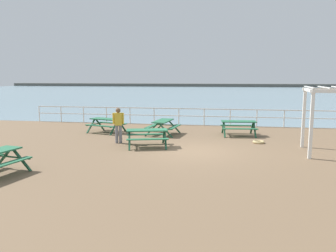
{
  "coord_description": "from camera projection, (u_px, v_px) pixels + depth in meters",
  "views": [
    {
      "loc": [
        1.35,
        -13.84,
        3.09
      ],
      "look_at": [
        -1.3,
        1.6,
        0.8
      ],
      "focal_mm": 36.08,
      "sensor_mm": 36.0,
      "label": 1
    }
  ],
  "objects": [
    {
      "name": "picnic_table_far_right",
      "position": [
        163.0,
        124.0,
        18.09
      ],
      "size": [
        1.73,
        1.97,
        0.8
      ],
      "rotation": [
        0.0,
        0.0,
        1.45
      ],
      "color": "#286B47",
      "rests_on": "ground"
    },
    {
      "name": "visitor",
      "position": [
        118.0,
        123.0,
        15.72
      ],
      "size": [
        0.52,
        0.29,
        1.66
      ],
      "rotation": [
        0.0,
        0.0,
        1.81
      ],
      "color": "slate",
      "rests_on": "ground"
    },
    {
      "name": "picnic_table_near_right",
      "position": [
        239.0,
        125.0,
        17.86
      ],
      "size": [
        1.95,
        1.71,
        0.8
      ],
      "rotation": [
        0.0,
        0.0,
        0.11
      ],
      "color": "#286B47",
      "rests_on": "ground"
    },
    {
      "name": "distant_shoreline",
      "position": [
        222.0,
        87.0,
        107.55
      ],
      "size": [
        142.0,
        6.0,
        1.8
      ],
      "primitive_type": "cube",
      "color": "#4C4C47",
      "rests_on": "ground"
    },
    {
      "name": "picnic_table_near_left",
      "position": [
        106.0,
        122.0,
        18.87
      ],
      "size": [
        2.15,
        1.95,
        0.8
      ],
      "rotation": [
        0.0,
        0.0,
        -0.29
      ],
      "color": "#286B47",
      "rests_on": "ground"
    },
    {
      "name": "rope_coil",
      "position": [
        259.0,
        142.0,
        15.86
      ],
      "size": [
        0.55,
        0.55,
        0.11
      ],
      "primitive_type": "torus",
      "color": "tan",
      "rests_on": "ground"
    },
    {
      "name": "picnic_table_mid_centre",
      "position": [
        147.0,
        134.0,
        14.97
      ],
      "size": [
        2.14,
        1.93,
        0.8
      ],
      "rotation": [
        0.0,
        0.0,
        0.27
      ],
      "color": "#286B47",
      "rests_on": "ground"
    },
    {
      "name": "ground_plane",
      "position": [
        192.0,
        153.0,
        14.18
      ],
      "size": [
        30.0,
        24.0,
        0.2
      ],
      "primitive_type": "cube",
      "color": "brown"
    },
    {
      "name": "sea_band",
      "position": [
        219.0,
        93.0,
        65.61
      ],
      "size": [
        142.0,
        90.0,
        0.01
      ],
      "primitive_type": "cube",
      "color": "gray",
      "rests_on": "ground"
    },
    {
      "name": "seaward_railing",
      "position": [
        204.0,
        114.0,
        21.62
      ],
      "size": [
        23.07,
        0.07,
        1.08
      ],
      "color": "white",
      "rests_on": "ground"
    }
  ]
}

